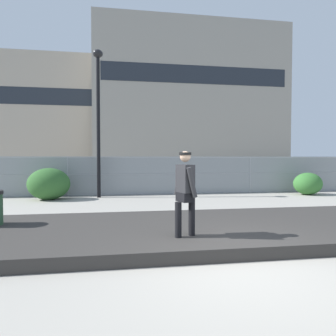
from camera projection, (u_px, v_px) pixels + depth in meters
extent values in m
plane|color=#9E998E|center=(240.00, 266.00, 4.77)|extent=(120.00, 120.00, 0.00)
cube|color=#33302D|center=(206.00, 229.00, 6.74)|extent=(13.57, 3.70, 0.24)
cube|color=#2D608C|center=(185.00, 245.00, 5.69)|extent=(0.82, 0.45, 0.02)
cylinder|color=silver|center=(194.00, 244.00, 5.89)|extent=(0.06, 0.05, 0.05)
cylinder|color=silver|center=(199.00, 247.00, 5.73)|extent=(0.06, 0.05, 0.05)
cylinder|color=silver|center=(171.00, 248.00, 5.65)|extent=(0.06, 0.05, 0.05)
cylinder|color=silver|center=(176.00, 251.00, 5.49)|extent=(0.06, 0.05, 0.05)
cube|color=#99999E|center=(196.00, 244.00, 5.81)|extent=(0.09, 0.15, 0.01)
cube|color=#99999E|center=(173.00, 248.00, 5.56)|extent=(0.09, 0.15, 0.01)
cube|color=gray|center=(194.00, 241.00, 5.79)|extent=(0.30, 0.19, 0.09)
cube|color=gray|center=(175.00, 244.00, 5.58)|extent=(0.30, 0.19, 0.09)
cylinder|color=black|center=(192.00, 220.00, 5.74)|extent=(0.13, 0.13, 0.77)
cylinder|color=black|center=(178.00, 222.00, 5.60)|extent=(0.13, 0.13, 0.77)
cube|color=black|center=(185.00, 197.00, 5.65)|extent=(0.34, 0.40, 0.18)
cube|color=#262628|center=(185.00, 178.00, 5.64)|extent=(0.33, 0.43, 0.54)
cylinder|color=#262628|center=(179.00, 181.00, 5.86)|extent=(0.25, 0.16, 0.58)
cylinder|color=#262628|center=(192.00, 182.00, 5.43)|extent=(0.25, 0.16, 0.58)
sphere|color=tan|center=(185.00, 157.00, 5.63)|extent=(0.21, 0.21, 0.21)
cylinder|color=black|center=(185.00, 154.00, 5.62)|extent=(0.24, 0.24, 0.05)
cylinder|color=gray|center=(68.00, 176.00, 13.40)|extent=(0.06, 0.06, 1.85)
cylinder|color=gray|center=(250.00, 175.00, 14.74)|extent=(0.06, 0.06, 1.85)
cylinder|color=gray|center=(163.00, 157.00, 14.04)|extent=(26.76, 0.04, 0.04)
cylinder|color=gray|center=(163.00, 174.00, 14.06)|extent=(26.76, 0.04, 0.04)
cylinder|color=gray|center=(163.00, 193.00, 14.10)|extent=(26.76, 0.04, 0.04)
cube|color=gray|center=(163.00, 176.00, 14.07)|extent=(26.76, 0.01, 1.85)
cylinder|color=black|center=(98.00, 128.00, 12.95)|extent=(0.16, 0.16, 6.22)
ellipsoid|color=black|center=(98.00, 54.00, 12.84)|extent=(0.44, 0.44, 0.36)
cube|color=silver|center=(105.00, 177.00, 16.59)|extent=(4.54, 2.18, 0.70)
cube|color=#23282D|center=(102.00, 166.00, 16.52)|extent=(2.33, 1.79, 0.64)
cylinder|color=black|center=(128.00, 182.00, 17.75)|extent=(0.66, 0.29, 0.64)
cylinder|color=black|center=(131.00, 184.00, 16.09)|extent=(0.66, 0.29, 0.64)
cylinder|color=black|center=(82.00, 183.00, 17.11)|extent=(0.66, 0.29, 0.64)
cylinder|color=black|center=(80.00, 185.00, 15.45)|extent=(0.66, 0.29, 0.64)
cube|color=black|center=(220.00, 176.00, 17.88)|extent=(4.50, 2.07, 0.70)
cube|color=#23282D|center=(217.00, 165.00, 17.84)|extent=(2.30, 1.73, 0.64)
cylinder|color=black|center=(237.00, 180.00, 18.86)|extent=(0.65, 0.28, 0.64)
cylinder|color=black|center=(246.00, 183.00, 17.16)|extent=(0.65, 0.28, 0.64)
cylinder|color=black|center=(196.00, 181.00, 18.62)|extent=(0.65, 0.28, 0.64)
cylinder|color=black|center=(201.00, 183.00, 16.92)|extent=(0.65, 0.28, 0.64)
cube|color=navy|center=(312.00, 175.00, 18.92)|extent=(4.45, 1.94, 0.70)
cube|color=#23282D|center=(309.00, 165.00, 18.87)|extent=(2.25, 1.67, 0.64)
cylinder|color=black|center=(323.00, 179.00, 19.94)|extent=(0.65, 0.26, 0.64)
cylinder|color=black|center=(285.00, 180.00, 19.61)|extent=(0.65, 0.26, 0.64)
cylinder|color=black|center=(300.00, 182.00, 17.92)|extent=(0.65, 0.26, 0.64)
cube|color=#9E9384|center=(67.00, 118.00, 50.22)|extent=(21.52, 15.19, 17.42)
cube|color=#1E232B|center=(57.00, 97.00, 42.62)|extent=(19.80, 0.04, 2.50)
cube|color=gray|center=(188.00, 101.00, 46.04)|extent=(28.47, 11.64, 21.53)
cube|color=#1E232B|center=(197.00, 75.00, 40.18)|extent=(26.19, 0.04, 2.50)
ellipsoid|color=#2D5B28|center=(49.00, 184.00, 12.32)|extent=(1.75, 1.43, 1.35)
ellipsoid|color=#336B2D|center=(308.00, 184.00, 14.01)|extent=(1.39, 1.13, 1.07)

